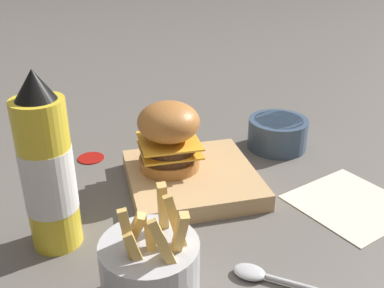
{
  "coord_description": "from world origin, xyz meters",
  "views": [
    {
      "loc": [
        -0.19,
        -0.62,
        0.39
      ],
      "look_at": [
        -0.03,
        0.01,
        0.08
      ],
      "focal_mm": 42.0,
      "sensor_mm": 36.0,
      "label": 1
    }
  ],
  "objects_px": {
    "serving_board": "(192,179)",
    "ketchup_bottle": "(48,171)",
    "burger": "(169,135)",
    "fries_basket": "(151,272)",
    "spoon": "(276,279)",
    "side_bowl": "(278,133)"
  },
  "relations": [
    {
      "from": "serving_board",
      "to": "ketchup_bottle",
      "type": "height_order",
      "value": "ketchup_bottle"
    },
    {
      "from": "serving_board",
      "to": "burger",
      "type": "height_order",
      "value": "burger"
    },
    {
      "from": "burger",
      "to": "fries_basket",
      "type": "xyz_separation_m",
      "value": [
        -0.08,
        -0.26,
        -0.04
      ]
    },
    {
      "from": "ketchup_bottle",
      "to": "fries_basket",
      "type": "xyz_separation_m",
      "value": [
        0.11,
        -0.14,
        -0.07
      ]
    },
    {
      "from": "serving_board",
      "to": "burger",
      "type": "relative_size",
      "value": 1.83
    },
    {
      "from": "ketchup_bottle",
      "to": "fries_basket",
      "type": "bearing_deg",
      "value": -53.43
    },
    {
      "from": "burger",
      "to": "spoon",
      "type": "xyz_separation_m",
      "value": [
        0.08,
        -0.27,
        -0.08
      ]
    },
    {
      "from": "fries_basket",
      "to": "spoon",
      "type": "relative_size",
      "value": 0.91
    },
    {
      "from": "serving_board",
      "to": "burger",
      "type": "distance_m",
      "value": 0.08
    },
    {
      "from": "burger",
      "to": "ketchup_bottle",
      "type": "xyz_separation_m",
      "value": [
        -0.18,
        -0.12,
        0.02
      ]
    },
    {
      "from": "serving_board",
      "to": "ketchup_bottle",
      "type": "relative_size",
      "value": 0.85
    },
    {
      "from": "side_bowl",
      "to": "fries_basket",
      "type": "bearing_deg",
      "value": -131.83
    },
    {
      "from": "fries_basket",
      "to": "side_bowl",
      "type": "relative_size",
      "value": 1.29
    },
    {
      "from": "serving_board",
      "to": "spoon",
      "type": "height_order",
      "value": "serving_board"
    },
    {
      "from": "serving_board",
      "to": "side_bowl",
      "type": "bearing_deg",
      "value": 27.35
    },
    {
      "from": "burger",
      "to": "side_bowl",
      "type": "bearing_deg",
      "value": 18.54
    },
    {
      "from": "serving_board",
      "to": "ketchup_bottle",
      "type": "bearing_deg",
      "value": -155.87
    },
    {
      "from": "burger",
      "to": "spoon",
      "type": "relative_size",
      "value": 0.7
    },
    {
      "from": "serving_board",
      "to": "fries_basket",
      "type": "xyz_separation_m",
      "value": [
        -0.11,
        -0.24,
        0.03
      ]
    },
    {
      "from": "fries_basket",
      "to": "side_bowl",
      "type": "bearing_deg",
      "value": 48.17
    },
    {
      "from": "ketchup_bottle",
      "to": "side_bowl",
      "type": "bearing_deg",
      "value": 25.69
    },
    {
      "from": "burger",
      "to": "serving_board",
      "type": "bearing_deg",
      "value": -37.76
    }
  ]
}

